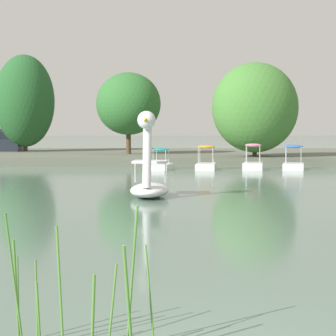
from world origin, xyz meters
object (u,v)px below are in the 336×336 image
tree_willow_near_path (255,108)px  pedal_boat_orange (206,162)px  pedal_boat_pink (253,163)px  swan_boat (149,177)px  pedal_boat_blue (293,162)px  pedal_boat_teal (161,164)px  tree_willow_overhanging (25,101)px  tree_broadleaf_behind_dock (128,104)px

tree_willow_near_path → pedal_boat_orange: bearing=-130.1°
pedal_boat_orange → pedal_boat_pink: size_ratio=1.02×
swan_boat → pedal_boat_pink: swan_boat is taller
pedal_boat_blue → pedal_boat_pink: bearing=-176.2°
pedal_boat_pink → tree_willow_near_path: 5.42m
pedal_boat_teal → pedal_boat_orange: bearing=-3.8°
pedal_boat_pink → tree_willow_near_path: bearing=80.9°
pedal_boat_orange → tree_willow_overhanging: tree_willow_overhanging is taller
swan_boat → pedal_boat_teal: 14.42m
swan_boat → pedal_boat_orange: swan_boat is taller
pedal_boat_blue → tree_willow_overhanging: 24.17m
pedal_boat_pink → tree_broadleaf_behind_dock: (-8.22, 8.37, 3.91)m
pedal_boat_teal → pedal_boat_orange: (2.73, -0.18, 0.11)m
pedal_boat_pink → pedal_boat_blue: (2.46, 0.16, 0.01)m
pedal_boat_pink → pedal_boat_blue: bearing=3.8°
tree_willow_near_path → pedal_boat_pink: bearing=-99.1°
pedal_boat_teal → tree_willow_overhanging: bearing=131.8°
tree_willow_overhanging → tree_broadleaf_behind_dock: size_ratio=1.17×
swan_boat → pedal_boat_blue: (8.04, 14.43, -0.29)m
tree_broadleaf_behind_dock → pedal_boat_blue: bearing=-37.5°
tree_broadleaf_behind_dock → tree_willow_near_path: bearing=-25.6°
tree_willow_near_path → tree_broadleaf_behind_dock: tree_willow_near_path is taller
swan_boat → pedal_boat_orange: 14.50m
pedal_boat_pink → tree_willow_overhanging: size_ratio=0.27×
pedal_boat_orange → tree_broadleaf_behind_dock: (-5.40, 8.40, 3.88)m
pedal_boat_orange → pedal_boat_pink: bearing=0.5°
pedal_boat_teal → tree_willow_near_path: tree_willow_near_path is taller
pedal_boat_teal → tree_willow_near_path: bearing=32.5°
swan_boat → tree_broadleaf_behind_dock: tree_broadleaf_behind_dock is taller
pedal_boat_blue → tree_willow_overhanging: bearing=146.4°
pedal_boat_blue → tree_willow_near_path: 5.55m
tree_willow_near_path → tree_broadleaf_behind_dock: 9.86m
pedal_boat_teal → tree_broadleaf_behind_dock: (-2.67, 8.21, 3.99)m
swan_boat → tree_willow_overhanging: size_ratio=0.38×
pedal_boat_teal → pedal_boat_pink: size_ratio=1.04×
swan_boat → pedal_boat_pink: (5.58, 14.27, -0.30)m
pedal_boat_blue → pedal_boat_orange: bearing=-178.0°
pedal_boat_blue → tree_broadleaf_behind_dock: 14.03m
pedal_boat_blue → tree_willow_near_path: size_ratio=0.28×
pedal_boat_orange → tree_willow_near_path: size_ratio=0.28×
pedal_boat_teal → pedal_boat_pink: pedal_boat_pink is taller
pedal_boat_orange → tree_broadleaf_behind_dock: size_ratio=0.32×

